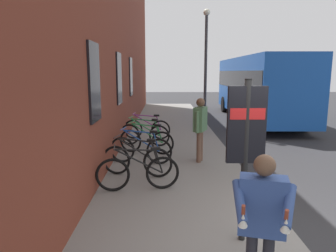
{
  "coord_description": "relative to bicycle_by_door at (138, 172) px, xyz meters",
  "views": [
    {
      "loc": [
        -4.37,
        2.06,
        2.62
      ],
      "look_at": [
        2.46,
        1.97,
        1.42
      ],
      "focal_mm": 33.2,
      "sensor_mm": 36.0,
      "label": 1
    }
  ],
  "objects": [
    {
      "name": "ground",
      "position": [
        4.06,
        -3.61,
        -0.51
      ],
      "size": [
        60.0,
        60.0,
        0.0
      ],
      "primitive_type": "plane",
      "color": "#2D2D30"
    },
    {
      "name": "sidewalk_pavement",
      "position": [
        6.06,
        -0.86,
        -0.45
      ],
      "size": [
        24.0,
        3.5,
        0.12
      ],
      "primitive_type": "cube",
      "color": "gray",
      "rests_on": "ground"
    },
    {
      "name": "station_facade",
      "position": [
        7.05,
        1.19,
        3.88
      ],
      "size": [
        22.0,
        0.65,
        8.79
      ],
      "color": "brown",
      "rests_on": "ground"
    },
    {
      "name": "bicycle_by_door",
      "position": [
        0.0,
        0.0,
        0.0
      ],
      "size": [
        0.48,
        1.76,
        0.97
      ],
      "color": "black",
      "rests_on": "sidewalk_pavement"
    },
    {
      "name": "bicycle_leaning_wall",
      "position": [
        0.92,
        0.11,
        0.0
      ],
      "size": [
        0.57,
        1.74,
        0.97
      ],
      "color": "black",
      "rests_on": "sidewalk_pavement"
    },
    {
      "name": "bicycle_beside_lamp",
      "position": [
        1.98,
        0.1,
        -0.0
      ],
      "size": [
        0.52,
        1.75,
        0.97
      ],
      "color": "black",
      "rests_on": "sidewalk_pavement"
    },
    {
      "name": "bicycle_far_end",
      "position": [
        3.03,
        -0.0,
        -0.0
      ],
      "size": [
        0.66,
        1.71,
        0.97
      ],
      "color": "black",
      "rests_on": "sidewalk_pavement"
    },
    {
      "name": "bicycle_nearest_sign",
      "position": [
        4.08,
        0.12,
        -0.0
      ],
      "size": [
        0.57,
        1.74,
        0.97
      ],
      "color": "black",
      "rests_on": "sidewalk_pavement"
    },
    {
      "name": "bicycle_under_window",
      "position": [
        5.1,
        0.09,
        -0.0
      ],
      "size": [
        0.48,
        1.76,
        0.97
      ],
      "color": "black",
      "rests_on": "sidewalk_pavement"
    },
    {
      "name": "transit_info_sign",
      "position": [
        -1.99,
        -1.72,
        1.21
      ],
      "size": [
        0.1,
        0.55,
        2.4
      ],
      "color": "black",
      "rests_on": "sidewalk_pavement"
    },
    {
      "name": "city_bus",
      "position": [
        10.57,
        -5.61,
        1.41
      ],
      "size": [
        10.54,
        2.79,
        3.35
      ],
      "color": "#1951B2",
      "rests_on": "ground"
    },
    {
      "name": "pedestrian_by_facade",
      "position": [
        2.13,
        -1.54,
        0.7
      ],
      "size": [
        0.63,
        0.44,
        1.79
      ],
      "color": "brown",
      "rests_on": "sidewalk_pavement"
    },
    {
      "name": "tourist_with_hotdogs",
      "position": [
        -3.32,
        -1.56,
        0.64
      ],
      "size": [
        0.66,
        0.66,
        1.67
      ],
      "color": "#26262D",
      "rests_on": "sidewalk_pavement"
    },
    {
      "name": "street_lamp",
      "position": [
        7.07,
        -2.31,
        2.61
      ],
      "size": [
        0.28,
        0.28,
        5.05
      ],
      "color": "#333338",
      "rests_on": "sidewalk_pavement"
    }
  ]
}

